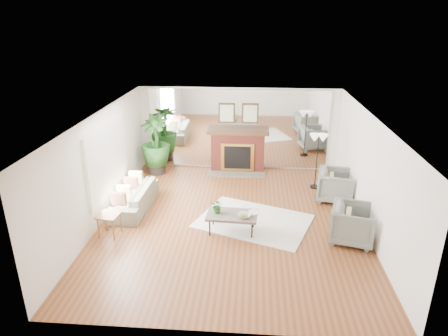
# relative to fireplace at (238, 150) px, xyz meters

# --- Properties ---
(ground) EXTENTS (7.00, 7.00, 0.00)m
(ground) POSITION_rel_fireplace_xyz_m (0.00, -3.26, -0.66)
(ground) COLOR brown
(ground) RESTS_ON ground
(wall_left) EXTENTS (0.02, 7.00, 2.50)m
(wall_left) POSITION_rel_fireplace_xyz_m (-2.99, -3.26, 0.59)
(wall_left) COLOR white
(wall_left) RESTS_ON ground
(wall_right) EXTENTS (0.02, 7.00, 2.50)m
(wall_right) POSITION_rel_fireplace_xyz_m (2.99, -3.26, 0.59)
(wall_right) COLOR white
(wall_right) RESTS_ON ground
(wall_back) EXTENTS (6.00, 0.02, 2.50)m
(wall_back) POSITION_rel_fireplace_xyz_m (0.00, 0.23, 0.59)
(wall_back) COLOR white
(wall_back) RESTS_ON ground
(mirror_panel) EXTENTS (5.40, 0.04, 2.40)m
(mirror_panel) POSITION_rel_fireplace_xyz_m (0.00, 0.21, 0.59)
(mirror_panel) COLOR silver
(mirror_panel) RESTS_ON wall_back
(window_panel) EXTENTS (0.04, 2.40, 1.50)m
(window_panel) POSITION_rel_fireplace_xyz_m (-2.96, -2.86, 0.69)
(window_panel) COLOR #B2E09E
(window_panel) RESTS_ON wall_left
(fireplace) EXTENTS (1.85, 0.83, 2.05)m
(fireplace) POSITION_rel_fireplace_xyz_m (0.00, 0.00, 0.00)
(fireplace) COLOR maroon
(fireplace) RESTS_ON ground
(area_rug) EXTENTS (2.93, 2.52, 0.03)m
(area_rug) POSITION_rel_fireplace_xyz_m (0.52, -3.26, -0.65)
(area_rug) COLOR silver
(area_rug) RESTS_ON ground
(coffee_table) EXTENTS (1.13, 0.70, 0.44)m
(coffee_table) POSITION_rel_fireplace_xyz_m (0.04, -3.75, -0.26)
(coffee_table) COLOR #695F53
(coffee_table) RESTS_ON ground
(sofa) EXTENTS (0.81, 1.97, 0.57)m
(sofa) POSITION_rel_fireplace_xyz_m (-2.45, -2.78, -0.37)
(sofa) COLOR gray
(sofa) RESTS_ON ground
(armchair_back) EXTENTS (1.04, 1.02, 0.81)m
(armchair_back) POSITION_rel_fireplace_xyz_m (2.60, -1.92, -0.25)
(armchair_back) COLOR gray
(armchair_back) RESTS_ON ground
(armchair_front) EXTENTS (1.09, 1.08, 0.81)m
(armchair_front) POSITION_rel_fireplace_xyz_m (2.60, -3.94, -0.25)
(armchair_front) COLOR gray
(armchair_front) RESTS_ON ground
(side_table) EXTENTS (0.50, 0.50, 0.50)m
(side_table) POSITION_rel_fireplace_xyz_m (-2.60, -4.10, -0.24)
(side_table) COLOR olive
(side_table) RESTS_ON ground
(potted_ficus) EXTENTS (1.11, 1.11, 1.80)m
(potted_ficus) POSITION_rel_fireplace_xyz_m (-2.43, -0.41, 0.30)
(potted_ficus) COLOR black
(potted_ficus) RESTS_ON ground
(floor_lamp) EXTENTS (0.50, 0.28, 1.54)m
(floor_lamp) POSITION_rel_fireplace_xyz_m (2.20, -1.16, 0.65)
(floor_lamp) COLOR black
(floor_lamp) RESTS_ON ground
(tabletop_plant) EXTENTS (0.34, 0.31, 0.31)m
(tabletop_plant) POSITION_rel_fireplace_xyz_m (-0.28, -3.71, -0.06)
(tabletop_plant) COLOR #2E6A27
(tabletop_plant) RESTS_ON coffee_table
(fruit_bowl) EXTENTS (0.32, 0.32, 0.07)m
(fruit_bowl) POSITION_rel_fireplace_xyz_m (0.31, -3.87, -0.19)
(fruit_bowl) COLOR olive
(fruit_bowl) RESTS_ON coffee_table
(book) EXTENTS (0.28, 0.32, 0.02)m
(book) POSITION_rel_fireplace_xyz_m (0.44, -3.69, -0.21)
(book) COLOR olive
(book) RESTS_ON coffee_table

